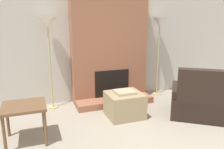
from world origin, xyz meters
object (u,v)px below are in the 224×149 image
Objects in this scene: ottoman at (124,104)px; floor_lamp_left at (48,29)px; side_table at (24,110)px; armchair at (197,102)px; floor_lamp_right at (160,27)px.

floor_lamp_left is (-1.23, 0.92, 1.39)m from ottoman.
side_table is (-1.73, -0.31, 0.25)m from ottoman.
side_table reaches higher than ottoman.
side_table is at bearing -169.96° from ottoman.
side_table is at bearing 33.13° from armchair.
ottoman is at bearing 16.45° from armchair.
floor_lamp_left reaches higher than side_table.
side_table is 1.74m from floor_lamp_left.
ottoman is 2.07m from floor_lamp_left.
ottoman is 0.35× the size of floor_lamp_left.
armchair is 3.04m from side_table.
floor_lamp_right is (3.00, 1.23, 1.14)m from side_table.
armchair is at bearing -19.61° from ottoman.
armchair is 1.93m from floor_lamp_right.
ottoman is 2.10m from floor_lamp_right.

